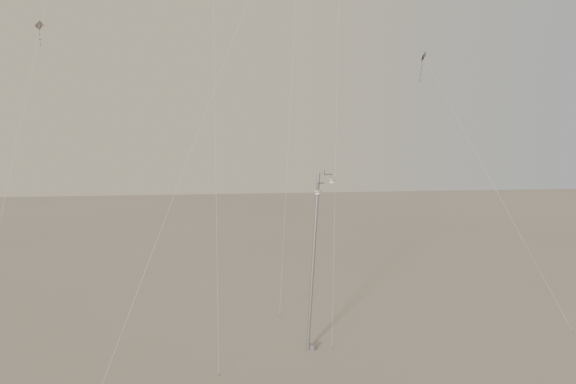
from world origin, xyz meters
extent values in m
cylinder|color=gray|center=(0.84, 5.26, 0.15)|extent=(0.44, 0.44, 0.30)
cylinder|color=gray|center=(0.84, 5.26, 4.98)|extent=(0.75, 0.18, 9.95)
cylinder|color=gray|center=(1.41, 5.26, 10.01)|extent=(0.14, 0.14, 0.18)
cylinder|color=gray|center=(1.65, 5.34, 9.86)|extent=(0.50, 0.22, 0.07)
cylinder|color=gray|center=(1.88, 5.42, 9.71)|extent=(0.06, 0.06, 0.30)
ellipsoid|color=beige|center=(1.88, 5.42, 9.56)|extent=(0.52, 0.52, 0.18)
cylinder|color=gray|center=(1.19, 5.06, 9.41)|extent=(0.48, 0.47, 0.07)
cylinder|color=gray|center=(0.98, 4.85, 9.21)|extent=(0.06, 0.06, 0.40)
ellipsoid|color=beige|center=(0.98, 4.85, 9.01)|extent=(0.52, 0.52, 0.18)
cylinder|color=beige|center=(-14.19, 7.70, 15.35)|extent=(6.04, 5.50, 30.60)
cylinder|color=beige|center=(-4.41, 5.05, 13.54)|extent=(0.02, 5.01, 26.98)
cylinder|color=gray|center=(-4.41, 2.56, 0.05)|extent=(0.06, 0.06, 0.10)
cylinder|color=gray|center=(1.92, 5.19, 0.05)|extent=(0.06, 0.06, 0.10)
cylinder|color=beige|center=(-5.72, 0.09, 10.71)|extent=(8.13, 11.47, 21.33)
cube|color=#342D2B|center=(9.42, 12.10, 17.09)|extent=(0.47, 0.67, 0.74)
cylinder|color=#342D2B|center=(9.27, 12.13, 16.06)|extent=(0.22, 0.07, 1.37)
cylinder|color=beige|center=(13.19, 8.95, 8.57)|extent=(7.55, 6.31, 17.05)
cylinder|color=gray|center=(16.95, 5.81, 0.05)|extent=(0.06, 0.06, 0.10)
cylinder|color=beige|center=(0.92, 14.96, 15.47)|extent=(2.65, 7.83, 30.84)
cylinder|color=gray|center=(-0.40, 11.05, 0.05)|extent=(0.06, 0.06, 0.10)
cube|color=#342D2B|center=(-15.07, 12.40, 18.63)|extent=(0.58, 0.18, 0.55)
cylinder|color=#342D2B|center=(-15.11, 12.54, 17.91)|extent=(0.07, 0.16, 0.95)
cylinder|color=beige|center=(-15.45, 6.62, 9.34)|extent=(0.79, 11.57, 18.59)
camera|label=1|loc=(-4.31, -24.60, 12.43)|focal=35.00mm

